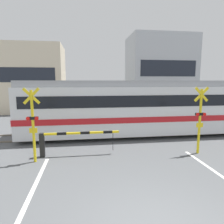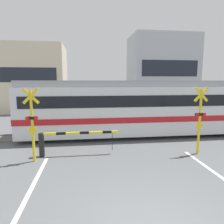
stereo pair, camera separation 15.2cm
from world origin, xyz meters
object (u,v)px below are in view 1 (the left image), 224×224
object	(u,v)px
crossing_barrier_near	(62,139)
crossing_signal_left	(33,122)
commuter_train	(161,106)
crossing_barrier_far	(138,114)
crossing_signal_right	(200,117)
pedestrian	(101,107)

from	to	relation	value
crossing_barrier_near	crossing_signal_left	xyz separation A→B (m)	(-1.09, -0.54, 0.93)
commuter_train	crossing_barrier_near	bearing A→B (deg)	-151.59
commuter_train	crossing_barrier_far	distance (m)	3.13
crossing_signal_right	pedestrian	xyz separation A→B (m)	(-3.67, 10.21, -0.74)
crossing_barrier_near	crossing_barrier_far	bearing A→B (deg)	49.41
pedestrian	crossing_barrier_far	bearing A→B (deg)	-54.52
crossing_barrier_far	crossing_signal_left	bearing A→B (deg)	-133.60
crossing_barrier_far	crossing_signal_right	distance (m)	6.74
crossing_barrier_far	crossing_signal_right	xyz separation A→B (m)	(1.09, -6.59, 0.93)
commuter_train	crossing_barrier_far	xyz separation A→B (m)	(-0.71, 2.87, -1.03)
commuter_train	crossing_barrier_near	distance (m)	6.78
pedestrian	commuter_train	bearing A→B (deg)	-63.14
crossing_barrier_near	crossing_barrier_far	distance (m)	7.97
commuter_train	crossing_signal_left	distance (m)	7.91
crossing_barrier_far	pedestrian	distance (m)	4.45
crossing_signal_right	crossing_signal_left	bearing A→B (deg)	180.00
pedestrian	crossing_barrier_near	bearing A→B (deg)	-105.08
crossing_signal_left	pedestrian	xyz separation A→B (m)	(3.69, 10.21, -0.74)
commuter_train	crossing_signal_left	xyz separation A→B (m)	(-6.98, -3.72, -0.10)
crossing_signal_left	pedestrian	bearing A→B (deg)	70.11
crossing_barrier_near	crossing_barrier_far	xyz separation A→B (m)	(5.19, 6.05, 0.00)
crossing_barrier_near	pedestrian	distance (m)	10.02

